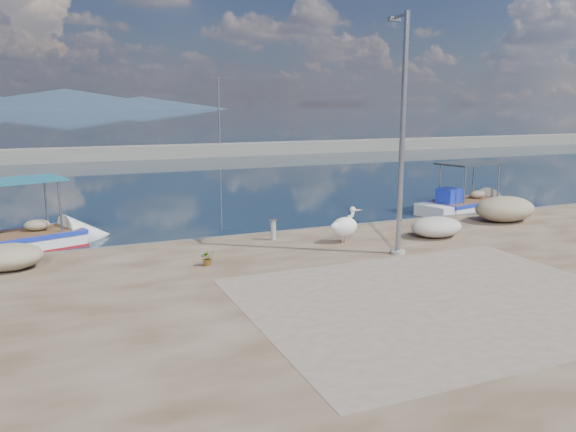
# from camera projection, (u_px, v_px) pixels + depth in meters

# --- Properties ---
(ground) EXTENTS (1400.00, 1400.00, 0.00)m
(ground) POSITION_uv_depth(u_px,v_px,m) (341.00, 287.00, 15.40)
(ground) COLOR #162635
(ground) RESTS_ON ground
(quay) EXTENTS (44.00, 22.00, 0.50)m
(quay) POSITION_uv_depth(u_px,v_px,m) (502.00, 373.00, 9.93)
(quay) COLOR #46331E
(quay) RESTS_ON ground
(quay_patch) EXTENTS (9.00, 7.00, 0.01)m
(quay_patch) POSITION_uv_depth(u_px,v_px,m) (441.00, 299.00, 12.97)
(quay_patch) COLOR gray
(quay_patch) RESTS_ON quay
(breakwater) EXTENTS (120.00, 2.20, 7.50)m
(breakwater) POSITION_uv_depth(u_px,v_px,m) (136.00, 153.00, 51.46)
(breakwater) COLOR gray
(breakwater) RESTS_ON ground
(mountains) EXTENTS (370.00, 280.00, 22.00)m
(mountains) POSITION_uv_depth(u_px,v_px,m) (60.00, 100.00, 603.09)
(mountains) COLOR #28384C
(mountains) RESTS_ON ground
(boat_left) EXTENTS (6.24, 3.68, 2.85)m
(boat_left) POSITION_uv_depth(u_px,v_px,m) (15.00, 244.00, 19.24)
(boat_left) COLOR white
(boat_left) RESTS_ON ground
(boat_right) EXTENTS (5.87, 3.01, 2.70)m
(boat_right) POSITION_uv_depth(u_px,v_px,m) (467.00, 207.00, 26.30)
(boat_right) COLOR white
(boat_right) RESTS_ON ground
(pelican) EXTENTS (1.22, 0.67, 1.17)m
(pelican) POSITION_uv_depth(u_px,v_px,m) (345.00, 226.00, 18.22)
(pelican) COLOR tan
(pelican) RESTS_ON quay
(lamp_post) EXTENTS (0.44, 0.96, 7.00)m
(lamp_post) POSITION_uv_depth(u_px,v_px,m) (402.00, 144.00, 16.35)
(lamp_post) COLOR gray
(lamp_post) RESTS_ON quay
(bollard_near) EXTENTS (0.24, 0.24, 0.72)m
(bollard_near) POSITION_uv_depth(u_px,v_px,m) (273.00, 228.00, 18.61)
(bollard_near) COLOR gray
(bollard_near) RESTS_ON quay
(potted_plant) EXTENTS (0.44, 0.39, 0.44)m
(potted_plant) POSITION_uv_depth(u_px,v_px,m) (208.00, 258.00, 15.68)
(potted_plant) COLOR #33722D
(potted_plant) RESTS_ON quay
(net_pile_c) EXTENTS (2.46, 1.76, 0.97)m
(net_pile_c) POSITION_uv_depth(u_px,v_px,m) (505.00, 209.00, 21.57)
(net_pile_c) COLOR tan
(net_pile_c) RESTS_ON quay
(net_pile_b) EXTENTS (1.83, 1.42, 0.71)m
(net_pile_b) POSITION_uv_depth(u_px,v_px,m) (8.00, 257.00, 15.24)
(net_pile_b) COLOR tan
(net_pile_b) RESTS_ON quay
(net_pile_d) EXTENTS (1.82, 1.37, 0.68)m
(net_pile_d) POSITION_uv_depth(u_px,v_px,m) (436.00, 227.00, 19.06)
(net_pile_d) COLOR beige
(net_pile_d) RESTS_ON quay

